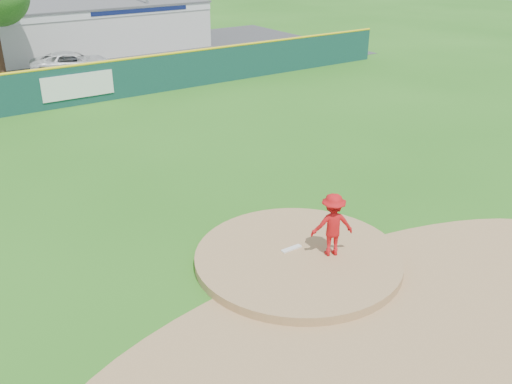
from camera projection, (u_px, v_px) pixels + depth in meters
ground at (298, 262)px, 15.22m from camera, size 120.00×120.00×0.00m
pitchers_mound at (298, 262)px, 15.22m from camera, size 5.50×5.50×0.50m
pitching_rubber at (291, 249)px, 15.33m from camera, size 0.60×0.15×0.04m
infield_dirt_arc at (379, 320)px, 12.96m from camera, size 15.40×15.40×0.01m
parking_lot at (31, 72)px, 35.50m from camera, size 44.00×16.00×0.02m
pitcher at (333, 225)px, 14.78m from camera, size 1.28×1.04×1.73m
van at (72, 63)px, 34.49m from camera, size 5.30×3.53×1.35m
pool_building_grp at (94, 26)px, 41.62m from camera, size 15.20×8.20×3.31m
outfield_fence at (76, 84)px, 28.29m from camera, size 40.00×0.14×2.07m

